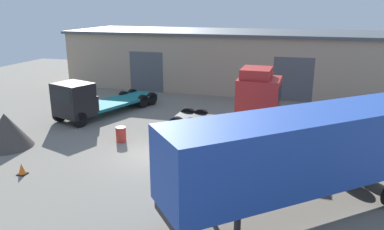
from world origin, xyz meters
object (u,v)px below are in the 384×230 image
oil_drum (121,134)px  traffic_cone (22,169)px  flatbed_truck_black (89,100)px  container_trailer_white (305,151)px  tractor_unit_red (250,104)px  gravel_pile (6,130)px

oil_drum → traffic_cone: size_ratio=1.60×
flatbed_truck_black → container_trailer_white: bearing=77.6°
tractor_unit_red → flatbed_truck_black: tractor_unit_red is taller
oil_drum → gravel_pile: bearing=-155.8°
tractor_unit_red → oil_drum: (-6.88, -3.38, -1.49)m
tractor_unit_red → flatbed_truck_black: 11.12m
traffic_cone → flatbed_truck_black: bearing=101.3°
tractor_unit_red → flatbed_truck_black: bearing=179.8°
gravel_pile → traffic_cone: 4.31m
container_trailer_white → oil_drum: bearing=-68.2°
oil_drum → traffic_cone: oil_drum is taller
gravel_pile → traffic_cone: gravel_pile is taller
flatbed_truck_black → oil_drum: bearing=68.5°
gravel_pile → oil_drum: size_ratio=3.12×
flatbed_truck_black → traffic_cone: flatbed_truck_black is taller
gravel_pile → traffic_cone: (3.24, -2.74, -0.71)m
gravel_pile → traffic_cone: bearing=-40.3°
container_trailer_white → oil_drum: container_trailer_white is taller
gravel_pile → container_trailer_white: bearing=-9.4°
container_trailer_white → oil_drum: (-10.07, 5.15, -2.09)m
oil_drum → traffic_cone: (-2.43, -5.29, -0.19)m
container_trailer_white → flatbed_truck_black: (-14.29, 8.77, -1.24)m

